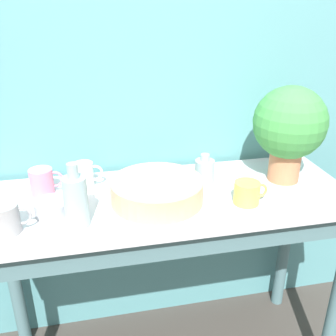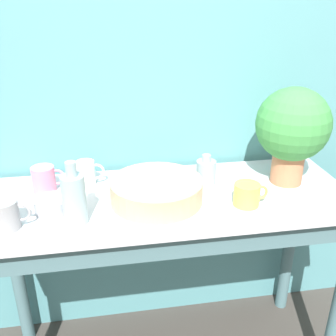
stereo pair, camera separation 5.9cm
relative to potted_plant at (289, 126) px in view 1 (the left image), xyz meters
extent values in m
cube|color=teal|center=(-0.51, 0.29, 0.09)|extent=(6.00, 0.05, 2.40)
cylinder|color=slate|center=(-1.18, 0.18, -0.68)|extent=(0.06, 0.06, 0.85)
cylinder|color=slate|center=(0.17, 0.18, -0.68)|extent=(0.06, 0.06, 0.85)
cube|color=slate|center=(-0.51, -0.27, -0.31)|extent=(1.35, 0.02, 0.10)
cube|color=silver|center=(-0.51, -0.04, -0.25)|extent=(1.45, 0.56, 0.02)
cylinder|color=#B7704C|center=(0.00, 0.00, -0.17)|extent=(0.13, 0.13, 0.13)
sphere|color=#3D8C42|center=(0.00, 0.00, 0.01)|extent=(0.29, 0.29, 0.29)
cylinder|color=tan|center=(-0.56, -0.07, -0.19)|extent=(0.35, 0.35, 0.09)
cylinder|color=#93B2BC|center=(-0.85, -0.18, -0.15)|extent=(0.08, 0.08, 0.18)
cylinder|color=#93B2BC|center=(-0.85, -0.18, -0.03)|extent=(0.04, 0.04, 0.05)
cylinder|color=#93B2BC|center=(-0.33, 0.05, -0.19)|extent=(0.08, 0.08, 0.10)
cylinder|color=#93B2BC|center=(-0.33, 0.05, -0.13)|extent=(0.04, 0.04, 0.03)
cylinder|color=pink|center=(-0.98, 0.08, -0.19)|extent=(0.09, 0.09, 0.10)
torus|color=pink|center=(-0.93, 0.08, -0.18)|extent=(0.07, 0.01, 0.07)
cylinder|color=gray|center=(-1.08, -0.18, -0.19)|extent=(0.09, 0.09, 0.10)
torus|color=gray|center=(-1.03, -0.18, -0.18)|extent=(0.07, 0.01, 0.07)
cylinder|color=white|center=(-0.82, 0.11, -0.18)|extent=(0.08, 0.08, 0.10)
torus|color=white|center=(-0.78, 0.11, -0.18)|extent=(0.07, 0.01, 0.07)
cylinder|color=#E5CC4C|center=(-0.23, -0.16, -0.19)|extent=(0.10, 0.10, 0.09)
torus|color=#E5CC4C|center=(-0.18, -0.16, -0.19)|extent=(0.06, 0.01, 0.06)
cylinder|color=#A8A8B2|center=(-0.94, -0.09, -0.21)|extent=(0.13, 0.13, 0.05)
camera|label=1|loc=(-0.79, -1.36, 0.49)|focal=42.00mm
camera|label=2|loc=(-0.73, -1.38, 0.49)|focal=42.00mm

